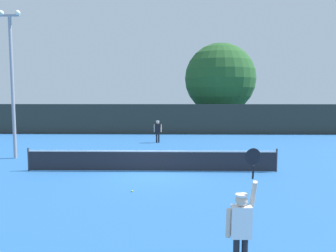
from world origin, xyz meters
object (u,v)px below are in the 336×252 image
at_px(large_tree, 220,79).
at_px(parked_car_far, 261,120).
at_px(player_serving, 241,223).
at_px(parked_car_near, 98,119).
at_px(tennis_ball, 132,191).
at_px(light_pole, 12,75).
at_px(player_receiving, 158,129).
at_px(parked_car_mid, 187,119).

height_order(large_tree, parked_car_far, large_tree).
height_order(player_serving, parked_car_near, player_serving).
height_order(tennis_ball, light_pole, light_pole).
xyz_separation_m(large_tree, parked_car_near, (-13.51, 4.30, -4.37)).
relative_size(player_receiving, parked_car_far, 0.38).
xyz_separation_m(parked_car_near, parked_car_mid, (10.30, -0.08, 0.00)).
bearing_deg(parked_car_mid, tennis_ball, -87.89).
relative_size(player_serving, large_tree, 0.29).
bearing_deg(parked_car_far, light_pole, -134.09).
height_order(player_receiving, tennis_ball, player_receiving).
bearing_deg(parked_car_near, player_receiving, -62.39).
bearing_deg(light_pole, player_serving, -49.98).
height_order(player_serving, player_receiving, player_serving).
xyz_separation_m(light_pole, large_tree, (13.47, 16.04, 0.56)).
height_order(tennis_ball, parked_car_near, parked_car_near).
bearing_deg(parked_car_near, tennis_ball, -75.50).
height_order(player_serving, tennis_ball, player_serving).
distance_m(player_serving, large_tree, 28.62).
distance_m(light_pole, parked_car_far, 25.94).
bearing_deg(light_pole, parked_car_near, 90.10).
relative_size(tennis_ball, parked_car_near, 0.02).
bearing_deg(player_receiving, large_tree, -120.82).
bearing_deg(player_receiving, player_serving, 97.86).
bearing_deg(tennis_ball, player_serving, -63.76).
bearing_deg(large_tree, parked_car_far, 23.35).
height_order(tennis_ball, large_tree, large_tree).
bearing_deg(parked_car_mid, player_serving, -81.80).
relative_size(player_serving, player_receiving, 1.56).
bearing_deg(player_receiving, parked_car_far, -131.77).
bearing_deg(light_pole, tennis_ball, -40.97).
distance_m(player_serving, parked_car_mid, 32.36).
xyz_separation_m(tennis_ball, parked_car_far, (10.86, 24.45, 0.74)).
relative_size(player_receiving, large_tree, 0.19).
height_order(player_receiving, parked_car_near, parked_car_near).
distance_m(player_receiving, light_pole, 10.49).
xyz_separation_m(player_serving, light_pole, (-10.16, 12.11, 3.47)).
height_order(player_serving, parked_car_mid, player_serving).
distance_m(light_pole, parked_car_mid, 23.02).
bearing_deg(tennis_ball, parked_car_far, 66.05).
bearing_deg(parked_car_near, parked_car_mid, -1.38).
bearing_deg(large_tree, player_receiving, -120.82).
bearing_deg(large_tree, parked_car_near, 162.35).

